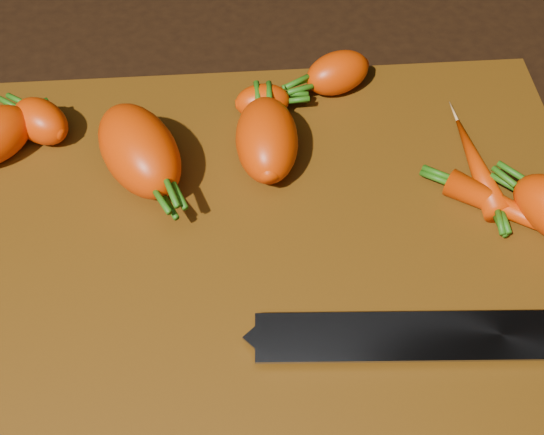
{
  "coord_description": "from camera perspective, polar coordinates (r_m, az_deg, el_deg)",
  "views": [
    {
      "loc": [
        -0.03,
        -0.35,
        0.47
      ],
      "look_at": [
        0.0,
        0.01,
        0.03
      ],
      "focal_mm": 50.0,
      "sensor_mm": 36.0,
      "label": 1
    }
  ],
  "objects": [
    {
      "name": "knife",
      "position": [
        0.53,
        12.59,
        -8.71
      ],
      "size": [
        0.34,
        0.05,
        0.02
      ],
      "rotation": [
        0.0,
        0.0,
        -0.06
      ],
      "color": "gray",
      "rests_on": "cutting_board"
    },
    {
      "name": "ground",
      "position": [
        0.59,
        0.07,
        -2.92
      ],
      "size": [
        2.0,
        2.0,
        0.01
      ],
      "primitive_type": "cube",
      "color": "black"
    },
    {
      "name": "carrot_5",
      "position": [
        0.66,
        -0.72,
        8.73
      ],
      "size": [
        0.05,
        0.03,
        0.03
      ],
      "primitive_type": "ellipsoid",
      "rotation": [
        0.0,
        0.0,
        0.09
      ],
      "color": "#C83404",
      "rests_on": "cutting_board"
    },
    {
      "name": "carrot_2",
      "position": [
        0.61,
        -9.96,
        5.0
      ],
      "size": [
        0.09,
        0.11,
        0.06
      ],
      "primitive_type": "ellipsoid",
      "rotation": [
        0.0,
        0.0,
        -1.13
      ],
      "color": "#C83404",
      "rests_on": "cutting_board"
    },
    {
      "name": "carrot_3",
      "position": [
        0.61,
        -0.39,
        5.89
      ],
      "size": [
        0.05,
        0.09,
        0.05
      ],
      "primitive_type": "ellipsoid",
      "rotation": [
        0.0,
        0.0,
        1.55
      ],
      "color": "#C83404",
      "rests_on": "cutting_board"
    },
    {
      "name": "carrot_7",
      "position": [
        0.63,
        15.15,
        3.83
      ],
      "size": [
        0.03,
        0.1,
        0.02
      ],
      "primitive_type": "ellipsoid",
      "rotation": [
        0.0,
        0.0,
        1.64
      ],
      "color": "#C83404",
      "rests_on": "cutting_board"
    },
    {
      "name": "carrot_1",
      "position": [
        0.66,
        -17.03,
        6.95
      ],
      "size": [
        0.06,
        0.06,
        0.04
      ],
      "primitive_type": "ellipsoid",
      "rotation": [
        0.0,
        0.0,
        2.41
      ],
      "color": "#C83404",
      "rests_on": "cutting_board"
    },
    {
      "name": "carrot_8",
      "position": [
        0.61,
        18.63,
        0.0
      ],
      "size": [
        0.12,
        0.1,
        0.02
      ],
      "primitive_type": "ellipsoid",
      "rotation": [
        0.0,
        0.0,
        -0.67
      ],
      "color": "#C83404",
      "rests_on": "cutting_board"
    },
    {
      "name": "carrot_4",
      "position": [
        0.68,
        4.96,
        10.8
      ],
      "size": [
        0.07,
        0.06,
        0.04
      ],
      "primitive_type": "ellipsoid",
      "rotation": [
        0.0,
        0.0,
        3.55
      ],
      "color": "#C83404",
      "rests_on": "cutting_board"
    },
    {
      "name": "cutting_board",
      "position": [
        0.58,
        0.07,
        -2.27
      ],
      "size": [
        0.5,
        0.4,
        0.01
      ],
      "primitive_type": "cube",
      "color": "#633709",
      "rests_on": "ground"
    }
  ]
}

